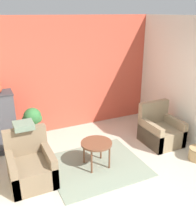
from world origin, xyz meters
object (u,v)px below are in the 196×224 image
at_px(armchair_right, 160,131).
at_px(potted_plant, 33,120).
at_px(armchair_left, 31,167).
at_px(coffee_table, 96,145).
at_px(birdcage, 4,123).

bearing_deg(armchair_right, potted_plant, 154.96).
height_order(armchair_left, armchair_right, same).
bearing_deg(coffee_table, potted_plant, 121.52).
xyz_separation_m(coffee_table, birdcage, (-1.51, 1.48, 0.16)).
relative_size(armchair_left, potted_plant, 1.07).
bearing_deg(potted_plant, birdcage, 179.92).
bearing_deg(armchair_left, potted_plant, 76.02).
distance_m(coffee_table, potted_plant, 1.74).
bearing_deg(potted_plant, armchair_left, -103.98).
bearing_deg(potted_plant, armchair_right, -25.04).
height_order(birdcage, potted_plant, birdcage).
bearing_deg(armchair_left, birdcage, 100.40).
relative_size(coffee_table, potted_plant, 0.70).
xyz_separation_m(coffee_table, armchair_right, (1.74, 0.24, -0.18)).
distance_m(coffee_table, birdcage, 2.12).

